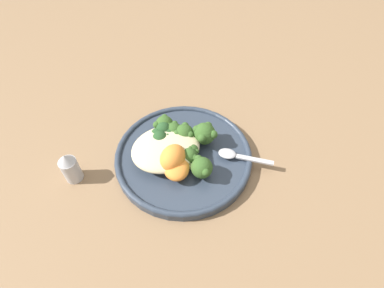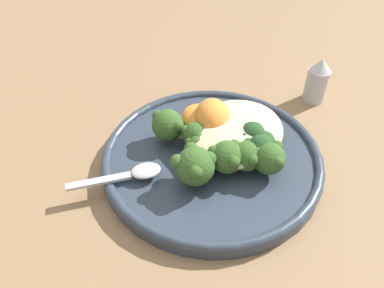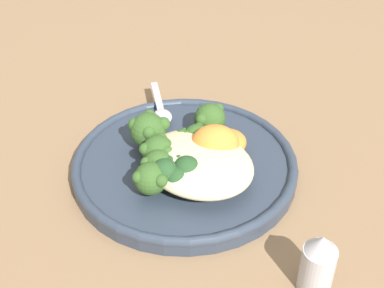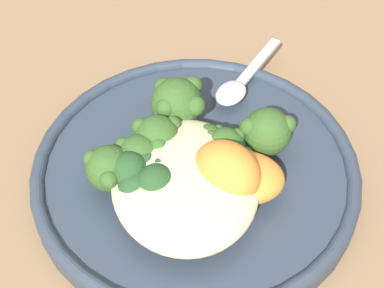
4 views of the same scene
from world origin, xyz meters
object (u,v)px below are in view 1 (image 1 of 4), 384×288
at_px(broccoli_stalk_1, 183,156).
at_px(salt_shaker, 70,167).
at_px(sweet_potato_chunk_1, 173,158).
at_px(spoon, 234,155).
at_px(broccoli_stalk_5, 173,134).
at_px(broccoli_stalk_6, 164,132).
at_px(kale_tuft, 164,136).
at_px(broccoli_stalk_0, 197,166).
at_px(broccoli_stalk_3, 199,138).
at_px(sweet_potato_chunk_0, 176,167).
at_px(broccoli_stalk_2, 184,152).
at_px(broccoli_stalk_4, 180,138).
at_px(plate, 184,156).
at_px(quinoa_mound, 166,148).

xyz_separation_m(broccoli_stalk_1, salt_shaker, (-0.20, 0.06, -0.00)).
bearing_deg(sweet_potato_chunk_1, spoon, -12.91).
relative_size(broccoli_stalk_1, broccoli_stalk_5, 1.12).
bearing_deg(broccoli_stalk_6, kale_tuft, -178.04).
height_order(sweet_potato_chunk_1, salt_shaker, same).
xyz_separation_m(broccoli_stalk_5, spoon, (0.09, -0.09, -0.01)).
bearing_deg(kale_tuft, broccoli_stalk_1, -74.60).
bearing_deg(salt_shaker, broccoli_stalk_5, -0.58).
distance_m(broccoli_stalk_5, sweet_potato_chunk_1, 0.07).
bearing_deg(broccoli_stalk_1, kale_tuft, 137.31).
xyz_separation_m(sweet_potato_chunk_1, spoon, (0.11, -0.03, -0.02)).
xyz_separation_m(broccoli_stalk_0, sweet_potato_chunk_1, (-0.03, 0.03, 0.01)).
bearing_deg(broccoli_stalk_3, broccoli_stalk_5, 136.89).
bearing_deg(kale_tuft, broccoli_stalk_3, -29.24).
bearing_deg(sweet_potato_chunk_0, sweet_potato_chunk_1, 90.68).
bearing_deg(broccoli_stalk_6, broccoli_stalk_2, -143.88).
bearing_deg(sweet_potato_chunk_1, broccoli_stalk_3, 23.72).
bearing_deg(broccoli_stalk_4, sweet_potato_chunk_1, -154.54).
height_order(sweet_potato_chunk_1, kale_tuft, sweet_potato_chunk_1).
bearing_deg(broccoli_stalk_6, broccoli_stalk_0, -146.69).
xyz_separation_m(broccoli_stalk_0, broccoli_stalk_3, (0.03, 0.06, 0.00)).
distance_m(plate, kale_tuft, 0.06).
height_order(broccoli_stalk_4, salt_shaker, salt_shaker).
height_order(broccoli_stalk_5, sweet_potato_chunk_0, broccoli_stalk_5).
distance_m(broccoli_stalk_4, broccoli_stalk_6, 0.04).
relative_size(quinoa_mound, broccoli_stalk_6, 1.13).
relative_size(sweet_potato_chunk_0, spoon, 0.64).
relative_size(sweet_potato_chunk_0, salt_shaker, 0.89).
bearing_deg(kale_tuft, sweet_potato_chunk_1, -94.46).
bearing_deg(broccoli_stalk_2, sweet_potato_chunk_1, -139.38).
height_order(broccoli_stalk_2, broccoli_stalk_3, broccoli_stalk_3).
height_order(broccoli_stalk_3, sweet_potato_chunk_1, sweet_potato_chunk_1).
bearing_deg(salt_shaker, broccoli_stalk_0, -23.83).
distance_m(broccoli_stalk_3, broccoli_stalk_6, 0.07).
xyz_separation_m(broccoli_stalk_2, broccoli_stalk_5, (-0.00, 0.05, 0.01)).
distance_m(broccoli_stalk_0, broccoli_stalk_6, 0.11).
height_order(broccoli_stalk_1, broccoli_stalk_5, broccoli_stalk_5).
xyz_separation_m(broccoli_stalk_2, kale_tuft, (-0.02, 0.05, 0.01)).
xyz_separation_m(broccoli_stalk_2, spoon, (0.09, -0.04, -0.01)).
bearing_deg(broccoli_stalk_4, kale_tuft, 120.58).
bearing_deg(spoon, quinoa_mound, -169.11).
relative_size(broccoli_stalk_1, spoon, 0.85).
bearing_deg(broccoli_stalk_5, broccoli_stalk_4, -109.45).
bearing_deg(sweet_potato_chunk_0, broccoli_stalk_4, 61.17).
xyz_separation_m(broccoli_stalk_1, broccoli_stalk_2, (0.01, 0.01, -0.00)).
bearing_deg(broccoli_stalk_1, sweet_potato_chunk_1, -138.39).
height_order(broccoli_stalk_6, spoon, broccoli_stalk_6).
height_order(broccoli_stalk_3, broccoli_stalk_4, broccoli_stalk_3).
bearing_deg(broccoli_stalk_6, quinoa_mound, -175.93).
bearing_deg(quinoa_mound, sweet_potato_chunk_0, -86.67).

